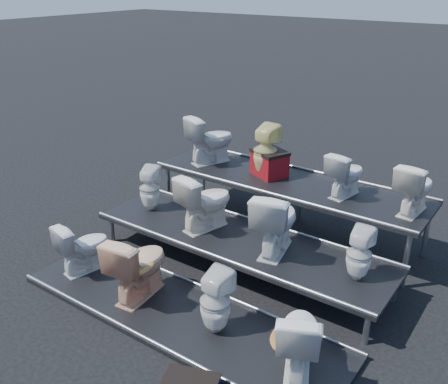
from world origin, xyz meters
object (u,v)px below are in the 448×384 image
Objects in this scene: toilet_1 at (138,265)px; toilet_6 at (276,221)px; toilet_11 at (415,188)px; toilet_5 at (205,201)px; toilet_0 at (84,246)px; red_crate at (269,164)px; toilet_4 at (150,188)px; toilet_9 at (265,151)px; toilet_2 at (215,302)px; toilet_8 at (211,139)px; toilet_10 at (346,174)px; toilet_7 at (359,254)px; toilet_3 at (299,337)px.

toilet_1 is 1.78m from toilet_6.
toilet_5 is at bearing 33.41° from toilet_11.
red_crate is (1.27, 2.65, 0.62)m from toilet_0.
toilet_5 reaches higher than toilet_4.
toilet_6 is 1.65m from toilet_9.
toilet_6 is at bearing -88.40° from toilet_2.
toilet_10 is at bearing -157.32° from toilet_8.
red_crate is at bearing -150.51° from toilet_4.
toilet_0 is 1.73m from toilet_5.
toilet_1 is at bearing 29.31° from toilet_7.
toilet_7 is (1.10, 0.00, -0.10)m from toilet_6.
red_crate is (-2.18, 0.05, -0.17)m from toilet_11.
toilet_11 is at bearing -178.76° from toilet_9.
toilet_5 is (-2.13, 1.30, 0.42)m from toilet_3.
toilet_7 is 0.93× the size of toilet_11.
toilet_4 reaches higher than toilet_0.
toilet_5 is 1.02× the size of toilet_8.
toilet_6 is 1.62m from red_crate.
red_crate is at bearing -138.13° from toilet_9.
toilet_9 reaches higher than toilet_10.
toilet_4 is at bearing -0.71° from toilet_7.
toilet_0 is 2.74m from toilet_8.
red_crate is at bearing -104.05° from toilet_0.
toilet_5 is 1.17× the size of toilet_11.
toilet_11 is at bearing -137.64° from toilet_5.
toilet_1 is 2.71m from red_crate.
toilet_11 reaches higher than toilet_6.
toilet_10 is at bearing -178.76° from toilet_9.
toilet_3 reaches higher than toilet_2.
toilet_0 is at bearing -91.69° from red_crate.
toilet_9 is at bearing -100.53° from toilet_1.
toilet_8 reaches higher than toilet_5.
toilet_5 is at bearing -97.72° from toilet_1.
toilet_9 is (1.21, 1.30, 0.47)m from toilet_4.
toilet_9 reaches higher than toilet_0.
toilet_0 is 0.88× the size of toilet_5.
toilet_5 is 2.21m from toilet_7.
toilet_10 is at bearing -122.51° from toilet_0.
red_crate reaches higher than toilet_7.
toilet_11 is at bearing -176.73° from toilet_4.
toilet_5 is 1.63× the size of red_crate.
toilet_5 is 1.99m from toilet_10.
toilet_5 reaches higher than toilet_0.
toilet_2 is at bearing 78.41° from toilet_6.
toilet_8 is (0.17, 2.60, 0.84)m from toilet_0.
toilet_5 is at bearing 146.54° from toilet_8.
toilet_5 reaches higher than red_crate.
toilet_1 is 2.72m from toilet_9.
toilet_10 is at bearing -96.43° from toilet_2.
toilet_6 is (1.11, 0.00, 0.02)m from toilet_5.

